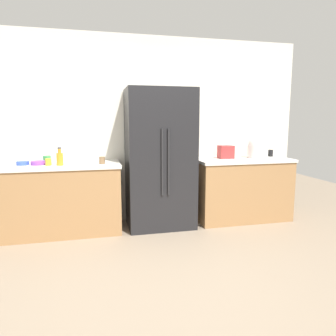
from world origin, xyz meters
name	(u,v)px	position (x,y,z in m)	size (l,w,h in m)	color
ground_plane	(170,276)	(0.00, 0.00, 0.00)	(9.49, 9.49, 0.00)	gray
kitchen_back_panel	(140,130)	(0.00, 1.82, 1.30)	(4.75, 0.10, 2.60)	silver
counter_left	(60,199)	(-1.10, 1.45, 0.45)	(1.55, 0.65, 0.90)	#9E7247
counter_right	(242,189)	(1.43, 1.45, 0.45)	(1.38, 0.65, 0.90)	#9E7247
refrigerator	(160,159)	(0.21, 1.43, 0.93)	(0.89, 0.66, 1.86)	black
toaster	(226,152)	(1.21, 1.54, 0.99)	(0.20, 0.17, 0.18)	red
rice_cooker	(257,148)	(1.66, 1.48, 1.04)	(0.26, 0.26, 0.31)	white
bottle_a	(60,158)	(-1.06, 1.34, 0.98)	(0.08, 0.08, 0.22)	orange
cup_a	(271,153)	(1.98, 1.61, 0.95)	(0.07, 0.07, 0.10)	black
cup_b	(48,162)	(-1.20, 1.36, 0.94)	(0.07, 0.07, 0.08)	yellow
cup_c	(47,160)	(-1.25, 1.59, 0.94)	(0.10, 0.10, 0.09)	green
cup_d	(102,160)	(-0.56, 1.35, 0.94)	(0.07, 0.07, 0.09)	brown
bowl_a	(38,163)	(-1.33, 1.45, 0.92)	(0.18, 0.18, 0.05)	purple
bowl_b	(23,163)	(-1.52, 1.48, 0.92)	(0.15, 0.15, 0.05)	blue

